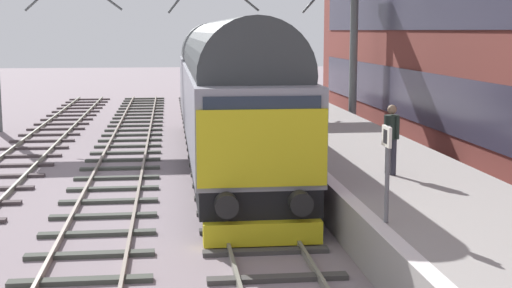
% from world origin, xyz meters
% --- Properties ---
extents(ground_plane, '(140.00, 140.00, 0.00)m').
position_xyz_m(ground_plane, '(0.00, 0.00, 0.00)').
color(ground_plane, gray).
rests_on(ground_plane, ground).
extents(track_main, '(2.50, 60.00, 0.15)m').
position_xyz_m(track_main, '(0.00, 0.00, 0.06)').
color(track_main, gray).
rests_on(track_main, ground).
extents(track_adjacent_west, '(2.50, 60.00, 0.15)m').
position_xyz_m(track_adjacent_west, '(-3.43, 0.00, 0.06)').
color(track_adjacent_west, gray).
rests_on(track_adjacent_west, ground).
extents(station_platform, '(4.00, 44.00, 1.01)m').
position_xyz_m(station_platform, '(3.60, 0.00, 0.50)').
color(station_platform, gray).
rests_on(station_platform, ground).
extents(diesel_locomotive, '(2.74, 18.93, 4.68)m').
position_xyz_m(diesel_locomotive, '(0.00, 5.87, 2.48)').
color(diesel_locomotive, black).
rests_on(diesel_locomotive, ground).
extents(platform_number_sign, '(0.10, 0.44, 1.71)m').
position_xyz_m(platform_number_sign, '(1.91, -5.56, 2.16)').
color(platform_number_sign, slate).
rests_on(platform_number_sign, station_platform).
extents(waiting_passenger, '(0.45, 0.47, 1.64)m').
position_xyz_m(waiting_passenger, '(3.30, -1.33, 1.99)').
color(waiting_passenger, '#30303C').
rests_on(waiting_passenger, station_platform).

